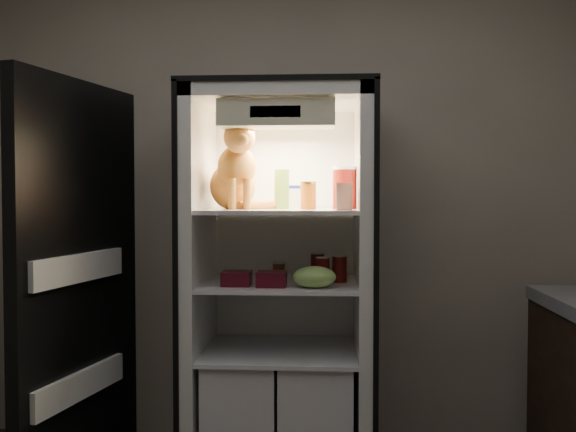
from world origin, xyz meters
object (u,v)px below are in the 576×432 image
cream_carton (344,197)px  condiment_jar (279,270)px  salsa_jar (308,195)px  soda_can_b (339,269)px  grape_bag (314,277)px  soda_can_a (318,266)px  berry_box_right (272,279)px  pepper_jar (345,188)px  tabby_cat (235,175)px  mayo_tub (293,197)px  berry_box_left (237,278)px  soda_can_c (323,270)px  refrigerator (281,309)px  parmesan_shaker (282,189)px

cream_carton → condiment_jar: size_ratio=1.43×
salsa_jar → soda_can_b: 0.38m
grape_bag → soda_can_a: bearing=88.4°
berry_box_right → cream_carton: bearing=-5.8°
cream_carton → grape_bag: 0.39m
cream_carton → pepper_jar: bearing=87.4°
tabby_cat → berry_box_right: 0.54m
mayo_tub → berry_box_right: bearing=-102.7°
condiment_jar → berry_box_left: size_ratio=0.65×
salsa_jar → berry_box_left: salsa_jar is taller
berry_box_right → soda_can_c: bearing=29.3°
condiment_jar → berry_box_left: bearing=-125.1°
refrigerator → soda_can_c: (0.20, -0.10, 0.21)m
parmesan_shaker → soda_can_a: size_ratio=1.50×
mayo_tub → soda_can_b: bearing=-40.2°
mayo_tub → berry_box_right: mayo_tub is taller
tabby_cat → parmesan_shaker: 0.24m
soda_can_a → soda_can_b: bearing=-50.8°
cream_carton → soda_can_a: size_ratio=0.95×
berry_box_left → soda_can_a: bearing=36.1°
mayo_tub → condiment_jar: (-0.07, -0.08, -0.37)m
tabby_cat → refrigerator: bearing=-1.2°
refrigerator → grape_bag: bearing=-57.6°
parmesan_shaker → pepper_jar: bearing=-2.0°
grape_bag → soda_can_b: bearing=58.6°
condiment_jar → soda_can_a: bearing=5.4°
tabby_cat → pepper_jar: (0.53, 0.05, -0.06)m
refrigerator → berry_box_left: 0.34m
refrigerator → soda_can_a: (0.18, 0.05, 0.21)m
refrigerator → parmesan_shaker: bearing=-67.0°
refrigerator → mayo_tub: bearing=66.8°
tabby_cat → berry_box_left: size_ratio=3.39×
grape_bag → berry_box_left: bearing=171.8°
salsa_jar → berry_box_right: size_ratio=0.98×
berry_box_left → grape_bag: bearing=-8.2°
berry_box_right → parmesan_shaker: bearing=82.4°
refrigerator → cream_carton: (0.30, -0.27, 0.56)m
pepper_jar → berry_box_left: bearing=-158.5°
tabby_cat → soda_can_b: tabby_cat is taller
condiment_jar → berry_box_left: condiment_jar is taller
soda_can_a → berry_box_right: size_ratio=0.96×
tabby_cat → condiment_jar: bearing=8.6°
grape_bag → salsa_jar: bearing=101.2°
refrigerator → grape_bag: 0.37m
berry_box_left → soda_can_b: bearing=16.1°
parmesan_shaker → soda_can_a: 0.42m
soda_can_a → condiment_jar: 0.20m
tabby_cat → grape_bag: (0.39, -0.20, -0.47)m
salsa_jar → grape_bag: salsa_jar is taller
refrigerator → berry_box_left: size_ratio=14.28×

